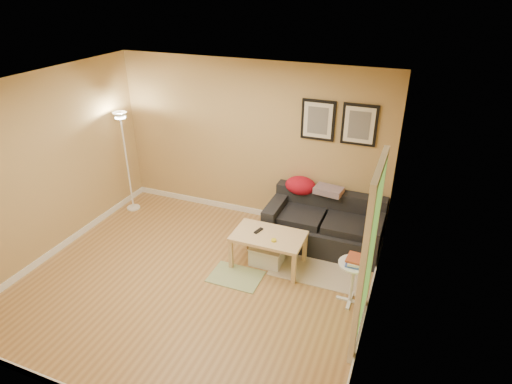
% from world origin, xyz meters
% --- Properties ---
extents(floor, '(4.50, 4.50, 0.00)m').
position_xyz_m(floor, '(0.00, 0.00, 0.00)').
color(floor, '#AC8249').
rests_on(floor, ground).
extents(ceiling, '(4.50, 4.50, 0.00)m').
position_xyz_m(ceiling, '(0.00, 0.00, 2.60)').
color(ceiling, white).
rests_on(ceiling, wall_back).
extents(wall_back, '(4.50, 0.00, 4.50)m').
position_xyz_m(wall_back, '(0.00, 2.00, 1.30)').
color(wall_back, tan).
rests_on(wall_back, ground).
extents(wall_front, '(4.50, 0.00, 4.50)m').
position_xyz_m(wall_front, '(0.00, -2.00, 1.30)').
color(wall_front, tan).
rests_on(wall_front, ground).
extents(wall_left, '(0.00, 4.00, 4.00)m').
position_xyz_m(wall_left, '(-2.25, 0.00, 1.30)').
color(wall_left, tan).
rests_on(wall_left, ground).
extents(wall_right, '(0.00, 4.00, 4.00)m').
position_xyz_m(wall_right, '(2.25, 0.00, 1.30)').
color(wall_right, tan).
rests_on(wall_right, ground).
extents(baseboard_back, '(4.50, 0.02, 0.10)m').
position_xyz_m(baseboard_back, '(0.00, 1.99, 0.05)').
color(baseboard_back, white).
rests_on(baseboard_back, ground).
extents(baseboard_left, '(0.02, 4.00, 0.10)m').
position_xyz_m(baseboard_left, '(-2.24, 0.00, 0.05)').
color(baseboard_left, white).
rests_on(baseboard_left, ground).
extents(baseboard_right, '(0.02, 4.00, 0.10)m').
position_xyz_m(baseboard_right, '(2.24, 0.00, 0.05)').
color(baseboard_right, white).
rests_on(baseboard_right, ground).
extents(sofa, '(1.70, 0.90, 0.75)m').
position_xyz_m(sofa, '(1.38, 1.53, 0.38)').
color(sofa, black).
rests_on(sofa, ground).
extents(red_throw, '(0.48, 0.36, 0.28)m').
position_xyz_m(red_throw, '(0.91, 1.83, 0.77)').
color(red_throw, '#B6102E').
rests_on(red_throw, sofa).
extents(plaid_throw, '(0.45, 0.32, 0.10)m').
position_xyz_m(plaid_throw, '(1.36, 1.80, 0.78)').
color(plaid_throw, tan).
rests_on(plaid_throw, sofa).
extents(framed_print_left, '(0.50, 0.04, 0.60)m').
position_xyz_m(framed_print_left, '(1.08, 1.98, 1.80)').
color(framed_print_left, black).
rests_on(framed_print_left, wall_back).
extents(framed_print_right, '(0.50, 0.04, 0.60)m').
position_xyz_m(framed_print_right, '(1.68, 1.98, 1.80)').
color(framed_print_right, black).
rests_on(framed_print_right, wall_back).
extents(area_rug, '(1.25, 0.85, 0.01)m').
position_xyz_m(area_rug, '(1.48, 0.90, 0.01)').
color(area_rug, beige).
rests_on(area_rug, ground).
extents(green_runner, '(0.70, 0.50, 0.01)m').
position_xyz_m(green_runner, '(0.48, 0.28, 0.01)').
color(green_runner, '#668C4C').
rests_on(green_runner, ground).
extents(coffee_table, '(1.09, 0.80, 0.49)m').
position_xyz_m(coffee_table, '(0.79, 0.72, 0.25)').
color(coffee_table, '#E7C08C').
rests_on(coffee_table, ground).
extents(remote_control, '(0.09, 0.17, 0.02)m').
position_xyz_m(remote_control, '(0.63, 0.75, 0.50)').
color(remote_control, black).
rests_on(remote_control, coffee_table).
extents(tape_roll, '(0.07, 0.07, 0.03)m').
position_xyz_m(tape_roll, '(0.91, 0.59, 0.51)').
color(tape_roll, yellow).
rests_on(tape_roll, coffee_table).
extents(storage_bin, '(0.46, 0.34, 0.28)m').
position_xyz_m(storage_bin, '(0.76, 0.73, 0.14)').
color(storage_bin, white).
rests_on(storage_bin, ground).
extents(side_table, '(0.39, 0.39, 0.59)m').
position_xyz_m(side_table, '(2.02, 0.37, 0.30)').
color(side_table, white).
rests_on(side_table, ground).
extents(book_stack, '(0.26, 0.31, 0.08)m').
position_xyz_m(book_stack, '(2.02, 0.37, 0.63)').
color(book_stack, '#3851A9').
rests_on(book_stack, side_table).
extents(floor_lamp, '(0.23, 0.23, 1.75)m').
position_xyz_m(floor_lamp, '(-2.00, 1.38, 0.83)').
color(floor_lamp, white).
rests_on(floor_lamp, ground).
extents(doorway, '(0.12, 1.01, 2.13)m').
position_xyz_m(doorway, '(2.20, -0.15, 1.02)').
color(doorway, white).
rests_on(doorway, ground).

